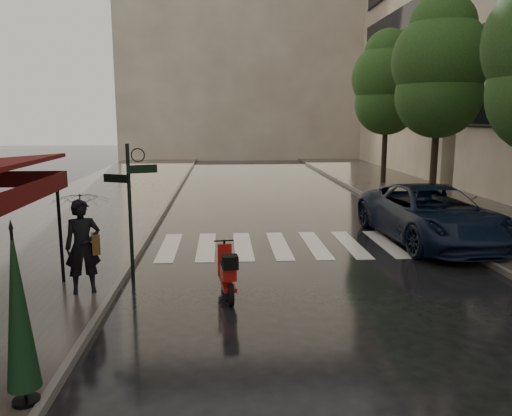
{
  "coord_description": "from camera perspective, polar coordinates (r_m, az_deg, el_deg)",
  "views": [
    {
      "loc": [
        0.85,
        -7.93,
        3.65
      ],
      "look_at": [
        1.67,
        4.42,
        1.4
      ],
      "focal_mm": 35.0,
      "sensor_mm": 36.0,
      "label": 1
    }
  ],
  "objects": [
    {
      "name": "backdrop_building",
      "position": [
        46.41,
        -1.17,
        18.16
      ],
      "size": [
        22.0,
        6.0,
        20.0
      ],
      "primitive_type": "cube",
      "color": "gray",
      "rests_on": "ground"
    },
    {
      "name": "parked_car",
      "position": [
        15.65,
        19.41,
        -0.66
      ],
      "size": [
        3.17,
        6.16,
        1.66
      ],
      "primitive_type": "imported",
      "rotation": [
        0.0,
        0.0,
        0.07
      ],
      "color": "black",
      "rests_on": "ground"
    },
    {
      "name": "haussmann_far",
      "position": [
        37.78,
        21.85,
        18.12
      ],
      "size": [
        8.0,
        16.0,
        18.5
      ],
      "primitive_type": "cube",
      "color": "gray",
      "rests_on": "ground"
    },
    {
      "name": "pedestrian_with_umbrella",
      "position": [
        10.55,
        -19.41,
        -0.18
      ],
      "size": [
        1.43,
        1.45,
        2.59
      ],
      "rotation": [
        0.0,
        0.0,
        0.31
      ],
      "color": "black",
      "rests_on": "sidewalk_near"
    },
    {
      "name": "parasol_front",
      "position": [
        6.81,
        -25.53,
        -10.45
      ],
      "size": [
        0.41,
        0.41,
        2.29
      ],
      "color": "black",
      "rests_on": "sidewalk_near"
    },
    {
      "name": "crosswalk",
      "position": [
        14.55,
        4.73,
        -4.23
      ],
      "size": [
        7.85,
        3.2,
        0.01
      ],
      "color": "silver",
      "rests_on": "ground"
    },
    {
      "name": "sidewalk_near",
      "position": [
        20.94,
        -18.54,
        -0.11
      ],
      "size": [
        6.0,
        60.0,
        0.12
      ],
      "primitive_type": "cube",
      "color": "#38332D",
      "rests_on": "ground"
    },
    {
      "name": "sidewalk_far",
      "position": [
        22.32,
        21.16,
        0.35
      ],
      "size": [
        5.5,
        60.0,
        0.12
      ],
      "primitive_type": "cube",
      "color": "#38332D",
      "rests_on": "ground"
    },
    {
      "name": "curb_far",
      "position": [
        21.29,
        14.31,
        0.32
      ],
      "size": [
        0.12,
        60.0,
        0.16
      ],
      "primitive_type": "cube",
      "color": "#595651",
      "rests_on": "ground"
    },
    {
      "name": "tree_far",
      "position": [
        28.4,
        14.79,
        13.62
      ],
      "size": [
        3.8,
        3.8,
        8.16
      ],
      "color": "black",
      "rests_on": "sidewalk_far"
    },
    {
      "name": "scooter",
      "position": [
        10.34,
        -3.29,
        -7.5
      ],
      "size": [
        0.49,
        1.61,
        1.06
      ],
      "rotation": [
        0.0,
        0.0,
        0.11
      ],
      "color": "black",
      "rests_on": "ground"
    },
    {
      "name": "signpost",
      "position": [
        11.27,
        -14.21,
        0.7
      ],
      "size": [
        1.17,
        0.29,
        3.1
      ],
      "color": "black",
      "rests_on": "ground"
    },
    {
      "name": "tree_mid",
      "position": [
        21.81,
        20.28,
        14.8
      ],
      "size": [
        3.8,
        3.8,
        8.34
      ],
      "color": "black",
      "rests_on": "sidewalk_far"
    },
    {
      "name": "curb_near",
      "position": [
        20.38,
        -10.23,
        0.03
      ],
      "size": [
        0.12,
        60.0,
        0.16
      ],
      "primitive_type": "cube",
      "color": "#595651",
      "rests_on": "ground"
    },
    {
      "name": "ground",
      "position": [
        8.77,
        -9.32,
        -14.44
      ],
      "size": [
        120.0,
        120.0,
        0.0
      ],
      "primitive_type": "plane",
      "color": "black",
      "rests_on": "ground"
    }
  ]
}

